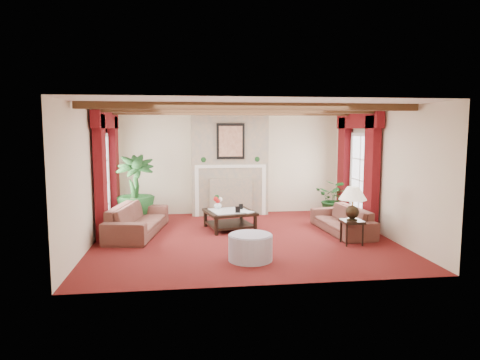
{
  "coord_description": "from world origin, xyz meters",
  "views": [
    {
      "loc": [
        -1.16,
        -8.64,
        2.25
      ],
      "look_at": [
        -0.0,
        0.4,
        1.17
      ],
      "focal_mm": 32.0,
      "sensor_mm": 36.0,
      "label": 1
    }
  ],
  "objects": [
    {
      "name": "small_plant",
      "position": [
        2.6,
        1.72,
        0.38
      ],
      "size": [
        1.87,
        1.87,
        0.77
      ],
      "primitive_type": "imported",
      "rotation": [
        0.0,
        0.0,
        -0.8
      ],
      "color": "black",
      "rests_on": "ground"
    },
    {
      "name": "flower_vase",
      "position": [
        -0.43,
        1.13,
        0.51
      ],
      "size": [
        0.21,
        0.22,
        0.18
      ],
      "primitive_type": "imported",
      "rotation": [
        0.0,
        0.0,
        0.08
      ],
      "color": "silver",
      "rests_on": "coffee_table"
    },
    {
      "name": "book",
      "position": [
        0.07,
        0.54,
        0.58
      ],
      "size": [
        0.25,
        0.24,
        0.32
      ],
      "primitive_type": "imported",
      "rotation": [
        0.0,
        0.0,
        0.57
      ],
      "color": "black",
      "rests_on": "coffee_table"
    },
    {
      "name": "sofa_right",
      "position": [
        2.24,
        0.22,
        0.37
      ],
      "size": [
        2.0,
        0.86,
        0.75
      ],
      "primitive_type": "imported",
      "rotation": [
        0.0,
        0.0,
        -1.49
      ],
      "color": "#320D18",
      "rests_on": "ground"
    },
    {
      "name": "floor",
      "position": [
        0.0,
        0.0,
        0.0
      ],
      "size": [
        6.0,
        6.0,
        0.0
      ],
      "primitive_type": "plane",
      "color": "#4E0D0F",
      "rests_on": "ground"
    },
    {
      "name": "right_wall",
      "position": [
        3.0,
        0.0,
        1.35
      ],
      "size": [
        0.02,
        5.5,
        2.7
      ],
      "primitive_type": "cube",
      "color": "beige",
      "rests_on": "ground"
    },
    {
      "name": "curtains_right",
      "position": [
        2.86,
        1.0,
        2.55
      ],
      "size": [
        0.2,
        2.4,
        2.55
      ],
      "primitive_type": null,
      "color": "#4E0A0B",
      "rests_on": "ground"
    },
    {
      "name": "side_table",
      "position": [
        2.07,
        -0.75,
        0.24
      ],
      "size": [
        0.42,
        0.42,
        0.48
      ],
      "primitive_type": null,
      "rotation": [
        0.0,
        0.0,
        -0.04
      ],
      "color": "black",
      "rests_on": "ground"
    },
    {
      "name": "coffee_table",
      "position": [
        -0.19,
        0.83,
        0.21
      ],
      "size": [
        1.22,
        1.22,
        0.42
      ],
      "primitive_type": null,
      "rotation": [
        0.0,
        0.0,
        0.22
      ],
      "color": "black",
      "rests_on": "ground"
    },
    {
      "name": "french_door_right",
      "position": [
        2.97,
        1.0,
        2.13
      ],
      "size": [
        0.1,
        1.1,
        2.16
      ],
      "primitive_type": null,
      "color": "white",
      "rests_on": "ground"
    },
    {
      "name": "ottoman",
      "position": [
        -0.07,
        -1.53,
        0.22
      ],
      "size": [
        0.76,
        0.76,
        0.45
      ],
      "primitive_type": "cylinder",
      "color": "#8E8C9F",
      "rests_on": "ground"
    },
    {
      "name": "ceiling",
      "position": [
        0.0,
        0.0,
        2.7
      ],
      "size": [
        6.0,
        6.0,
        0.0
      ],
      "primitive_type": "plane",
      "rotation": [
        3.14,
        0.0,
        0.0
      ],
      "color": "white",
      "rests_on": "floor"
    },
    {
      "name": "photo_frame_a",
      "position": [
        -0.04,
        0.55,
        0.49
      ],
      "size": [
        0.11,
        0.03,
        0.15
      ],
      "primitive_type": null,
      "rotation": [
        0.0,
        0.0,
        -0.14
      ],
      "color": "black",
      "rests_on": "coffee_table"
    },
    {
      "name": "sofa_left",
      "position": [
        -2.2,
        0.63,
        0.44
      ],
      "size": [
        2.45,
        1.39,
        0.87
      ],
      "primitive_type": "imported",
      "rotation": [
        0.0,
        0.0,
        1.4
      ],
      "color": "#320D18",
      "rests_on": "ground"
    },
    {
      "name": "ceiling_beams",
      "position": [
        0.0,
        0.0,
        2.64
      ],
      "size": [
        6.0,
        3.0,
        0.12
      ],
      "primitive_type": null,
      "color": "#3E2413",
      "rests_on": "ceiling"
    },
    {
      "name": "curtains_left",
      "position": [
        -2.86,
        1.0,
        2.55
      ],
      "size": [
        0.2,
        2.4,
        2.55
      ],
      "primitive_type": null,
      "color": "#4E0A0B",
      "rests_on": "ground"
    },
    {
      "name": "fireplace",
      "position": [
        0.0,
        2.55,
        2.7
      ],
      "size": [
        2.0,
        0.52,
        2.7
      ],
      "primitive_type": null,
      "color": "#9D8365",
      "rests_on": "ground"
    },
    {
      "name": "potted_palm",
      "position": [
        -2.37,
        1.7,
        0.46
      ],
      "size": [
        1.3,
        1.85,
        0.92
      ],
      "primitive_type": "imported",
      "rotation": [
        0.0,
        0.0,
        0.11
      ],
      "color": "black",
      "rests_on": "ground"
    },
    {
      "name": "french_door_left",
      "position": [
        -2.97,
        1.0,
        2.13
      ],
      "size": [
        0.1,
        1.1,
        2.16
      ],
      "primitive_type": null,
      "color": "white",
      "rests_on": "ground"
    },
    {
      "name": "photo_frame_b",
      "position": [
        0.09,
        0.95,
        0.49
      ],
      "size": [
        0.1,
        0.06,
        0.13
      ],
      "primitive_type": null,
      "rotation": [
        0.0,
        0.0,
        0.38
      ],
      "color": "black",
      "rests_on": "coffee_table"
    },
    {
      "name": "left_wall",
      "position": [
        -3.0,
        0.0,
        1.35
      ],
      "size": [
        0.02,
        5.5,
        2.7
      ],
      "primitive_type": "cube",
      "color": "beige",
      "rests_on": "ground"
    },
    {
      "name": "back_wall",
      "position": [
        0.0,
        2.75,
        1.35
      ],
      "size": [
        6.0,
        0.02,
        2.7
      ],
      "primitive_type": "cube",
      "color": "beige",
      "rests_on": "ground"
    },
    {
      "name": "table_lamp",
      "position": [
        2.07,
        -0.75,
        0.82
      ],
      "size": [
        0.54,
        0.54,
        0.68
      ],
      "primitive_type": null,
      "color": "black",
      "rests_on": "side_table"
    }
  ]
}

